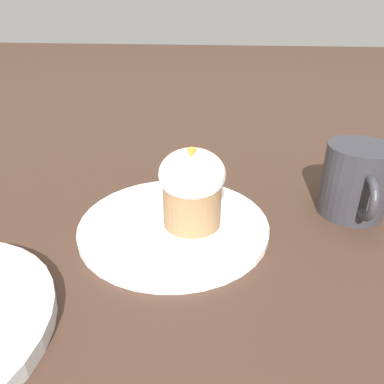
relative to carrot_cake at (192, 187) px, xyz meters
The scene contains 5 objects.
ground_plane 0.07m from the carrot_cake, 93.28° to the right, with size 4.00×4.00×0.00m, color #3D281E.
dessert_plate 0.06m from the carrot_cake, 93.28° to the right, with size 0.25×0.25×0.01m.
carrot_cake is the anchor object (origin of this frame).
spoon 0.06m from the carrot_cake, 104.00° to the right, with size 0.08×0.14×0.01m.
coffee_cup 0.23m from the carrot_cake, 106.88° to the left, with size 0.13×0.09×0.10m.
Camera 1 is at (0.41, 0.06, 0.28)m, focal length 35.00 mm.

